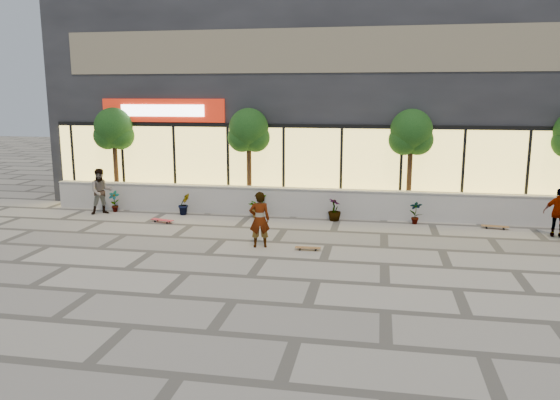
% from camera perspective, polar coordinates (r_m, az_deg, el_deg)
% --- Properties ---
extents(ground, '(80.00, 80.00, 0.00)m').
position_cam_1_polar(ground, '(13.32, 3.80, -8.41)').
color(ground, '#A69F90').
rests_on(ground, ground).
extents(planter_wall, '(22.00, 0.42, 1.04)m').
position_cam_1_polar(planter_wall, '(19.93, 6.14, -0.35)').
color(planter_wall, '#B9B6B0').
rests_on(planter_wall, ground).
extents(retail_building, '(24.00, 9.17, 8.50)m').
position_cam_1_polar(retail_building, '(25.02, 7.27, 10.50)').
color(retail_building, black).
rests_on(retail_building, ground).
extents(shrub_a, '(0.43, 0.29, 0.81)m').
position_cam_1_polar(shrub_a, '(21.74, -16.92, -0.14)').
color(shrub_a, '#113611').
rests_on(shrub_a, ground).
extents(shrub_b, '(0.57, 0.57, 0.81)m').
position_cam_1_polar(shrub_b, '(20.62, -9.98, -0.41)').
color(shrub_b, '#113611').
rests_on(shrub_b, ground).
extents(shrub_c, '(0.68, 0.77, 0.81)m').
position_cam_1_polar(shrub_c, '(19.83, -2.37, -0.70)').
color(shrub_c, '#113611').
rests_on(shrub_c, ground).
extents(shrub_d, '(0.64, 0.64, 0.81)m').
position_cam_1_polar(shrub_d, '(19.42, 5.72, -1.00)').
color(shrub_d, '#113611').
rests_on(shrub_d, ground).
extents(shrub_e, '(0.46, 0.35, 0.81)m').
position_cam_1_polar(shrub_e, '(19.41, 13.99, -1.28)').
color(shrub_e, '#113611').
rests_on(shrub_e, ground).
extents(tree_west, '(1.60, 1.50, 3.92)m').
position_cam_1_polar(tree_west, '(22.75, -16.98, 6.90)').
color(tree_west, '#3F2216').
rests_on(tree_west, ground).
extents(tree_midwest, '(1.60, 1.50, 3.92)m').
position_cam_1_polar(tree_midwest, '(20.82, -3.29, 7.02)').
color(tree_midwest, '#3F2216').
rests_on(tree_midwest, ground).
extents(tree_mideast, '(1.60, 1.50, 3.92)m').
position_cam_1_polar(tree_mideast, '(20.27, 13.55, 6.63)').
color(tree_mideast, '#3F2216').
rests_on(tree_mideast, ground).
extents(skater_center, '(0.68, 0.54, 1.66)m').
position_cam_1_polar(skater_center, '(15.93, -2.15, -2.05)').
color(skater_center, white).
rests_on(skater_center, ground).
extents(skater_left, '(1.05, 1.01, 1.72)m').
position_cam_1_polar(skater_left, '(21.41, -18.17, 0.86)').
color(skater_left, tan).
rests_on(skater_left, ground).
extents(skater_right_near, '(0.97, 0.58, 1.55)m').
position_cam_1_polar(skater_right_near, '(19.18, 27.14, -1.20)').
color(skater_right_near, white).
rests_on(skater_right_near, ground).
extents(skateboard_center, '(0.75, 0.22, 0.09)m').
position_cam_1_polar(skateboard_center, '(15.78, 2.93, -5.01)').
color(skateboard_center, brown).
rests_on(skateboard_center, ground).
extents(skateboard_left, '(0.88, 0.44, 0.10)m').
position_cam_1_polar(skateboard_left, '(19.57, -12.21, -2.06)').
color(skateboard_left, red).
rests_on(skateboard_left, ground).
extents(skateboard_right_near, '(0.89, 0.33, 0.10)m').
position_cam_1_polar(skateboard_right_near, '(19.58, 21.56, -2.58)').
color(skateboard_right_near, olive).
rests_on(skateboard_right_near, ground).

